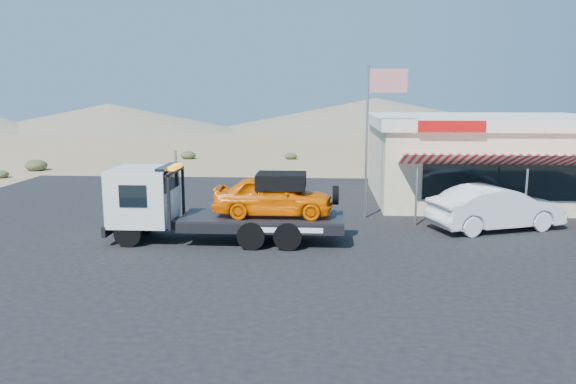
{
  "coord_description": "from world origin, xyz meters",
  "views": [
    {
      "loc": [
        2.98,
        -17.56,
        5.0
      ],
      "look_at": [
        1.77,
        1.96,
        1.5
      ],
      "focal_mm": 35.0,
      "sensor_mm": 36.0,
      "label": 1
    }
  ],
  "objects_px": {
    "jerky_store": "(484,157)",
    "flagpole": "(373,124)",
    "tow_truck": "(220,201)",
    "white_sedan": "(496,208)"
  },
  "relations": [
    {
      "from": "flagpole",
      "to": "white_sedan",
      "type": "bearing_deg",
      "value": -19.82
    },
    {
      "from": "tow_truck",
      "to": "flagpole",
      "type": "bearing_deg",
      "value": 35.32
    },
    {
      "from": "jerky_store",
      "to": "flagpole",
      "type": "relative_size",
      "value": 1.73
    },
    {
      "from": "tow_truck",
      "to": "white_sedan",
      "type": "distance_m",
      "value": 10.03
    },
    {
      "from": "white_sedan",
      "to": "flagpole",
      "type": "distance_m",
      "value": 5.52
    },
    {
      "from": "tow_truck",
      "to": "white_sedan",
      "type": "bearing_deg",
      "value": 12.77
    },
    {
      "from": "tow_truck",
      "to": "jerky_store",
      "type": "relative_size",
      "value": 0.74
    },
    {
      "from": "flagpole",
      "to": "tow_truck",
      "type": "bearing_deg",
      "value": -144.68
    },
    {
      "from": "jerky_store",
      "to": "tow_truck",
      "type": "bearing_deg",
      "value": -142.87
    },
    {
      "from": "white_sedan",
      "to": "flagpole",
      "type": "xyz_separation_m",
      "value": [
        -4.4,
        1.59,
        2.94
      ]
    }
  ]
}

